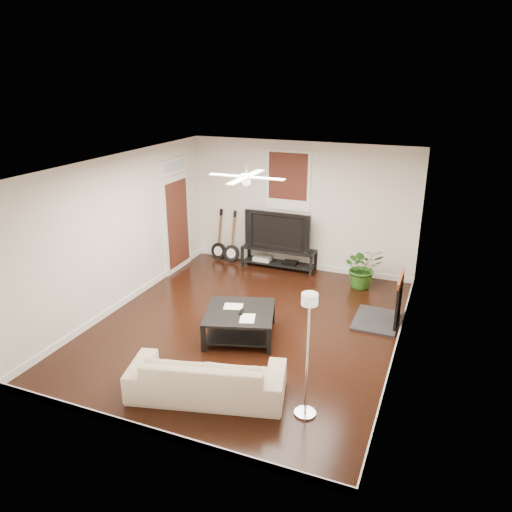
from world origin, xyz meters
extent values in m
cube|color=black|center=(0.00, 0.00, 0.00)|extent=(5.00, 6.00, 0.01)
cube|color=white|center=(0.00, 0.00, 2.80)|extent=(5.00, 6.00, 0.01)
cube|color=silver|center=(0.00, 3.00, 1.40)|extent=(5.00, 0.01, 2.80)
cube|color=silver|center=(0.00, -3.00, 1.40)|extent=(5.00, 0.01, 2.80)
cube|color=silver|center=(-2.50, 0.00, 1.40)|extent=(0.01, 6.00, 2.80)
cube|color=silver|center=(2.50, 0.00, 1.40)|extent=(0.01, 6.00, 2.80)
cube|color=#A25934|center=(2.49, 1.00, 1.40)|extent=(0.02, 2.20, 2.80)
cube|color=black|center=(2.20, 1.00, 0.46)|extent=(0.80, 1.10, 0.92)
cube|color=#3B1710|center=(-0.30, 2.97, 1.95)|extent=(1.00, 0.06, 1.30)
cube|color=white|center=(-2.46, 1.90, 1.25)|extent=(0.08, 1.00, 2.50)
cube|color=black|center=(-0.42, 2.78, 0.23)|extent=(1.66, 0.44, 0.47)
imported|color=black|center=(-0.42, 2.80, 0.89)|extent=(1.49, 0.20, 0.86)
cube|color=black|center=(0.03, -0.38, 0.23)|extent=(1.38, 1.38, 0.46)
imported|color=#BDAC8D|center=(0.27, -2.01, 0.30)|extent=(2.23, 1.31, 0.61)
imported|color=#265B1A|center=(1.52, 2.40, 0.43)|extent=(0.99, 0.94, 0.87)
camera|label=1|loc=(3.00, -7.01, 4.09)|focal=34.66mm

